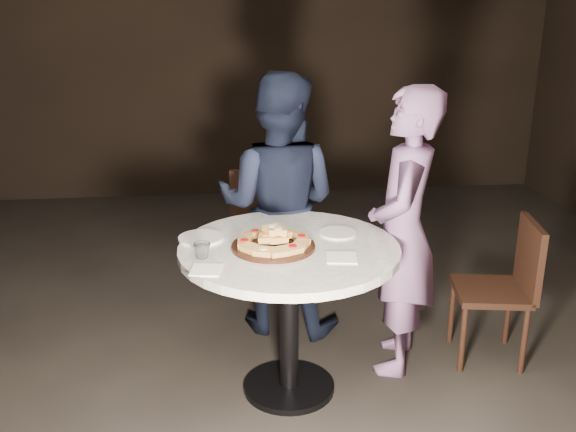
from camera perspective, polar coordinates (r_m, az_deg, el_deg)
The scene contains 13 objects.
floor at distance 3.37m, azimuth -1.37°, elevation -15.18°, with size 7.00×7.00×0.00m, color black.
table at distance 3.07m, azimuth 0.10°, elevation -5.18°, with size 1.12×1.12×0.78m.
serving_board at distance 2.98m, azimuth -1.31°, elevation -2.70°, with size 0.39×0.39×0.02m, color black.
focaccia_pile at distance 2.97m, azimuth -1.26°, elevation -2.03°, with size 0.34×0.34×0.09m.
plate_left at distance 3.12m, azimuth -7.74°, elevation -1.94°, with size 0.22×0.22×0.01m, color white.
plate_right at distance 3.16m, azimuth 4.43°, elevation -1.52°, with size 0.18×0.18×0.01m, color white.
water_glass at distance 2.88m, azimuth -7.64°, elevation -3.07°, with size 0.08×0.08×0.07m, color silver.
napkin_near at distance 2.76m, azimuth -7.29°, elevation -4.78°, with size 0.13×0.13×0.01m, color white.
napkin_far at distance 2.88m, azimuth 4.80°, elevation -3.71°, with size 0.13×0.13×0.01m, color white.
chair_far at distance 4.15m, azimuth -1.85°, elevation -0.63°, with size 0.53×0.54×0.87m.
chair_right at distance 3.62m, azimuth 18.89°, elevation -5.52°, with size 0.44×0.43×0.79m.
diner_navy at distance 3.67m, azimuth -0.90°, elevation 0.96°, with size 0.74×0.57×1.52m, color black.
diner_teal at distance 3.32m, azimuth 10.19°, elevation -1.49°, with size 0.55×0.36×1.50m, color slate.
Camera 1 is at (-0.22, -2.79, 1.88)m, focal length 40.00 mm.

